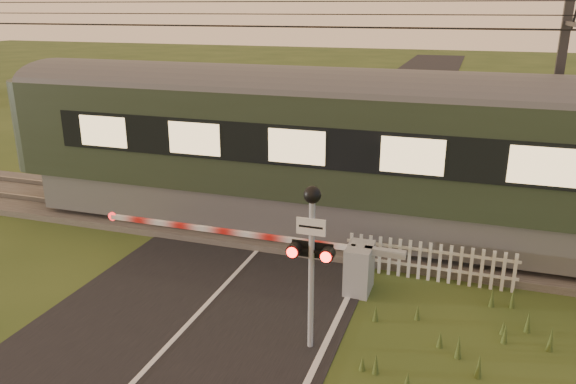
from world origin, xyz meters
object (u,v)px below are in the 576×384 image
(picket_fence, at_px, (429,261))
(catenary_mast, at_px, (555,101))
(crossing_signal, at_px, (312,240))
(boom_gate, at_px, (342,263))

(picket_fence, height_order, catenary_mast, catenary_mast)
(picket_fence, bearing_deg, crossing_signal, -117.92)
(boom_gate, bearing_deg, crossing_signal, -90.25)
(boom_gate, xyz_separation_m, picket_fence, (1.80, 1.01, -0.14))
(boom_gate, relative_size, crossing_signal, 2.36)
(catenary_mast, bearing_deg, boom_gate, -130.68)
(boom_gate, height_order, crossing_signal, crossing_signal)
(crossing_signal, distance_m, catenary_mast, 8.87)
(boom_gate, height_order, catenary_mast, catenary_mast)
(boom_gate, relative_size, catenary_mast, 1.05)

